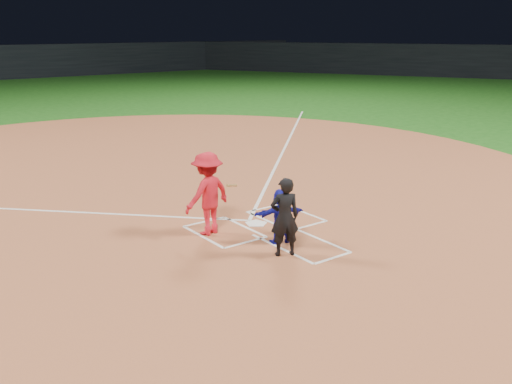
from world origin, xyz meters
TOP-DOWN VIEW (x-y plane):
  - ground at (0.00, 0.00)m, footprint 120.00×120.00m
  - home_plate_dirt at (0.00, 6.00)m, footprint 28.00×28.00m
  - stadium_wall_right at (42.00, 24.00)m, footprint 31.04×52.56m
  - home_plate at (0.00, 0.00)m, footprint 0.60×0.60m
  - catcher at (-0.32, -1.37)m, footprint 1.25×0.75m
  - umpire at (-0.73, -2.02)m, footprint 0.75×0.64m
  - chalk_markings at (0.00, 5.29)m, footprint 28.35×17.32m
  - batter_at_plate at (-1.34, 0.14)m, footprint 1.65×0.99m

SIDE VIEW (x-z plane):
  - ground at x=0.00m, z-range 0.00..0.00m
  - home_plate_dirt at x=0.00m, z-range 0.00..0.01m
  - chalk_markings at x=0.00m, z-range 0.01..0.02m
  - home_plate at x=0.00m, z-range 0.01..0.03m
  - catcher at x=-0.32m, z-range 0.01..1.30m
  - umpire at x=-0.73m, z-range 0.01..1.77m
  - batter_at_plate at x=-1.34m, z-range 0.01..2.02m
  - stadium_wall_right at x=42.00m, z-range 0.00..3.20m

